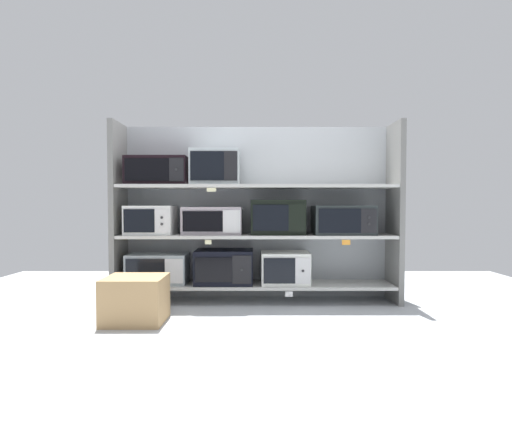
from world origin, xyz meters
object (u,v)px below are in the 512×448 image
at_px(microwave_1, 224,267).
at_px(microwave_5, 277,217).
at_px(microwave_8, 214,167).
at_px(shipping_carton, 135,299).
at_px(microwave_0, 157,269).
at_px(microwave_2, 284,268).
at_px(microwave_6, 342,220).
at_px(microwave_7, 157,171).
at_px(microwave_3, 150,220).
at_px(microwave_4, 212,221).

relative_size(microwave_1, microwave_5, 1.07).
bearing_deg(microwave_1, microwave_8, -179.76).
height_order(microwave_5, shipping_carton, microwave_5).
relative_size(microwave_0, microwave_2, 1.24).
xyz_separation_m(microwave_5, microwave_6, (0.63, -0.00, -0.03)).
relative_size(microwave_5, microwave_8, 1.11).
distance_m(microwave_1, microwave_5, 0.70).
height_order(microwave_2, microwave_8, microwave_8).
xyz_separation_m(microwave_2, microwave_7, (-1.22, 0.00, 0.93)).
xyz_separation_m(microwave_0, microwave_8, (0.56, 0.00, 0.97)).
height_order(microwave_5, microwave_8, microwave_8).
xyz_separation_m(microwave_3, microwave_6, (1.84, -0.00, 0.00)).
xyz_separation_m(microwave_2, microwave_3, (-1.29, -0.00, 0.46)).
height_order(microwave_5, microwave_7, microwave_7).
height_order(microwave_0, microwave_2, microwave_2).
xyz_separation_m(microwave_4, shipping_carton, (-0.54, -0.76, -0.60)).
xyz_separation_m(microwave_2, microwave_4, (-0.70, 0.00, 0.45)).
height_order(microwave_1, microwave_7, microwave_7).
height_order(microwave_4, microwave_5, microwave_5).
relative_size(microwave_1, microwave_3, 1.23).
bearing_deg(microwave_2, microwave_6, -0.02).
distance_m(microwave_6, shipping_carton, 2.04).
distance_m(microwave_0, microwave_5, 1.26).
xyz_separation_m(microwave_6, microwave_7, (-1.78, 0.00, 0.47)).
distance_m(microwave_7, shipping_carton, 1.32).
distance_m(microwave_8, shipping_carton, 1.46).
xyz_separation_m(microwave_1, microwave_3, (-0.70, -0.00, 0.45)).
bearing_deg(microwave_3, microwave_8, -0.01).
height_order(microwave_3, microwave_8, microwave_8).
bearing_deg(microwave_8, shipping_carton, -126.59).
distance_m(microwave_5, shipping_carton, 1.53).
height_order(microwave_1, microwave_5, microwave_5).
bearing_deg(microwave_1, microwave_6, -0.02).
distance_m(microwave_5, microwave_7, 1.23).
bearing_deg(microwave_4, shipping_carton, -125.34).
xyz_separation_m(microwave_2, shipping_carton, (-1.24, -0.76, -0.15)).
relative_size(microwave_6, microwave_7, 0.98).
bearing_deg(microwave_8, microwave_3, 179.99).
bearing_deg(microwave_5, microwave_4, 180.00).
distance_m(microwave_2, shipping_carton, 1.46).
distance_m(microwave_1, microwave_3, 0.83).
bearing_deg(microwave_7, microwave_5, 0.01).
distance_m(microwave_3, microwave_8, 0.80).
relative_size(microwave_2, shipping_carton, 0.98).
xyz_separation_m(microwave_7, microwave_8, (0.55, -0.00, 0.03)).
height_order(microwave_1, microwave_3, microwave_3).
xyz_separation_m(microwave_1, microwave_4, (-0.11, -0.00, 0.44)).
bearing_deg(microwave_4, microwave_7, -179.98).
relative_size(microwave_0, shipping_carton, 1.22).
relative_size(microwave_0, microwave_5, 1.11).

